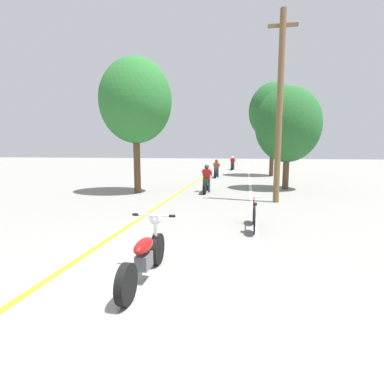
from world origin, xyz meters
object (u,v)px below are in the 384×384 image
(roadside_tree_left, at_px, (135,101))
(motorcycle_rider_lead, at_px, (207,182))
(utility_pole, at_px, (280,107))
(roadside_tree_right_near, at_px, (288,125))
(motorcycle_foreground, at_px, (145,255))
(motorcycle_rider_mid, at_px, (216,170))
(roadside_tree_right_far, at_px, (273,111))
(motorcycle_rider_far, at_px, (233,165))
(bicycle_parked, at_px, (254,215))

(roadside_tree_left, bearing_deg, motorcycle_rider_lead, 13.17)
(utility_pole, relative_size, roadside_tree_left, 1.15)
(roadside_tree_right_near, distance_m, motorcycle_foreground, 12.77)
(motorcycle_foreground, bearing_deg, motorcycle_rider_mid, 91.79)
(roadside_tree_right_far, distance_m, motorcycle_rider_far, 8.49)
(roadside_tree_left, bearing_deg, bicycle_parked, -46.74)
(roadside_tree_right_far, bearing_deg, motorcycle_foreground, -100.29)
(roadside_tree_left, bearing_deg, roadside_tree_right_near, 19.46)
(roadside_tree_right_far, height_order, motorcycle_foreground, roadside_tree_right_far)
(roadside_tree_left, distance_m, motorcycle_rider_lead, 5.10)
(motorcycle_foreground, bearing_deg, motorcycle_rider_far, 89.37)
(roadside_tree_right_far, distance_m, motorcycle_rider_mid, 6.33)
(utility_pole, distance_m, roadside_tree_right_near, 4.18)
(motorcycle_rider_mid, xyz_separation_m, bicycle_parked, (2.40, -14.35, -0.15))
(motorcycle_rider_lead, bearing_deg, motorcycle_rider_far, 87.95)
(roadside_tree_right_near, bearing_deg, motorcycle_foreground, -107.23)
(roadside_tree_left, xyz_separation_m, motorcycle_foreground, (3.58, -9.31, -3.92))
(motorcycle_foreground, bearing_deg, roadside_tree_left, 111.04)
(motorcycle_rider_lead, height_order, motorcycle_rider_far, motorcycle_rider_lead)
(roadside_tree_right_near, bearing_deg, motorcycle_rider_lead, -155.66)
(utility_pole, bearing_deg, motorcycle_foreground, -109.86)
(roadside_tree_right_near, relative_size, motorcycle_rider_mid, 2.64)
(roadside_tree_right_far, bearing_deg, motorcycle_rider_lead, -111.86)
(roadside_tree_left, height_order, motorcycle_rider_mid, roadside_tree_left)
(roadside_tree_left, height_order, motorcycle_rider_lead, roadside_tree_left)
(motorcycle_foreground, height_order, motorcycle_rider_far, motorcycle_rider_far)
(roadside_tree_right_near, height_order, motorcycle_foreground, roadside_tree_right_near)
(roadside_tree_right_far, height_order, motorcycle_rider_mid, roadside_tree_right_far)
(motorcycle_rider_mid, bearing_deg, bicycle_parked, -80.52)
(roadside_tree_left, relative_size, motorcycle_rider_far, 3.13)
(roadside_tree_right_far, relative_size, motorcycle_rider_lead, 3.47)
(roadside_tree_right_near, xyz_separation_m, motorcycle_rider_mid, (-4.24, 6.02, -2.83))
(motorcycle_rider_far, xyz_separation_m, bicycle_parked, (1.55, -22.64, -0.14))
(roadside_tree_right_near, distance_m, motorcycle_rider_lead, 5.20)
(motorcycle_foreground, xyz_separation_m, motorcycle_rider_lead, (-0.29, 10.08, 0.09))
(roadside_tree_right_near, bearing_deg, roadside_tree_right_far, 90.72)
(motorcycle_foreground, height_order, motorcycle_rider_lead, motorcycle_rider_lead)
(motorcycle_rider_far, bearing_deg, motorcycle_rider_lead, -92.05)
(bicycle_parked, bearing_deg, motorcycle_rider_mid, 99.48)
(roadside_tree_right_near, relative_size, roadside_tree_right_far, 0.74)
(roadside_tree_right_far, xyz_separation_m, motorcycle_foreground, (-3.58, -19.73, -4.52))
(utility_pole, xyz_separation_m, roadside_tree_right_near, (0.86, 4.07, -0.38))
(utility_pole, bearing_deg, roadside_tree_right_far, 86.34)
(utility_pole, distance_m, bicycle_parked, 5.51)
(motorcycle_foreground, relative_size, motorcycle_rider_lead, 1.01)
(motorcycle_rider_mid, bearing_deg, utility_pole, -71.49)
(utility_pole, bearing_deg, motorcycle_rider_mid, 108.51)
(roadside_tree_right_near, relative_size, motorcycle_rider_far, 2.61)
(roadside_tree_right_far, xyz_separation_m, motorcycle_rider_mid, (-4.14, -1.83, -4.43))
(motorcycle_rider_far, bearing_deg, motorcycle_rider_mid, -95.84)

